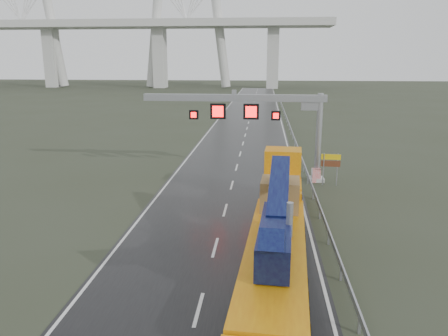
# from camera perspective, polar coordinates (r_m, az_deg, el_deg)

# --- Properties ---
(ground) EXTENTS (400.00, 400.00, 0.00)m
(ground) POSITION_cam_1_polar(r_m,az_deg,el_deg) (20.20, -2.47, -15.03)
(ground) COLOR #313626
(ground) RESTS_ON ground
(road) EXTENTS (11.00, 200.00, 0.02)m
(road) POSITION_cam_1_polar(r_m,az_deg,el_deg) (58.38, 2.79, 4.30)
(road) COLOR black
(road) RESTS_ON ground
(guardrail) EXTENTS (0.20, 140.00, 1.40)m
(guardrail) POSITION_cam_1_polar(r_m,az_deg,el_deg) (48.50, 9.49, 2.97)
(guardrail) COLOR #93959B
(guardrail) RESTS_ON ground
(sign_gantry) EXTENTS (14.90, 1.20, 7.42)m
(sign_gantry) POSITION_cam_1_polar(r_m,az_deg,el_deg) (35.74, 4.70, 7.21)
(sign_gantry) COLOR beige
(sign_gantry) RESTS_ON ground
(heavy_haul_truck) EXTENTS (4.01, 19.27, 4.49)m
(heavy_haul_truck) POSITION_cam_1_polar(r_m,az_deg,el_deg) (24.73, 7.20, -5.14)
(heavy_haul_truck) COLOR orange
(heavy_haul_truck) RESTS_ON ground
(exit_sign_pair) EXTENTS (1.51, 0.17, 2.59)m
(exit_sign_pair) POSITION_cam_1_polar(r_m,az_deg,el_deg) (35.59, 13.75, 0.61)
(exit_sign_pair) COLOR gray
(exit_sign_pair) RESTS_ON ground
(striped_barrier) EXTENTS (0.75, 0.50, 1.17)m
(striped_barrier) POSITION_cam_1_polar(r_m,az_deg,el_deg) (36.53, 11.92, -0.93)
(striped_barrier) COLOR red
(striped_barrier) RESTS_ON ground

